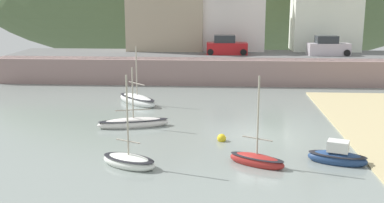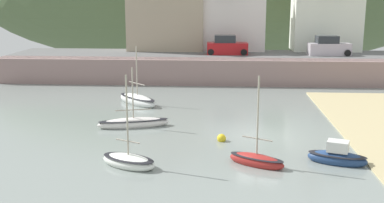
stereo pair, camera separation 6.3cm
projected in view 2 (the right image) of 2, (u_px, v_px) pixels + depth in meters
ground at (311, 200)px, 19.16m from camera, size 48.00×41.00×0.61m
quay_seawall at (246, 69)px, 45.34m from camera, size 48.00×9.40×2.40m
waterfront_building_left at (167, 3)px, 52.06m from camera, size 8.47×5.97×9.93m
waterfront_building_centre at (227, 12)px, 51.85m from camera, size 8.32×5.02×7.97m
waterfront_building_right at (327, 7)px, 51.04m from camera, size 7.38×4.50×9.08m
sailboat_nearest_shore at (256, 160)px, 23.55m from camera, size 3.00×2.21×4.67m
sailboat_tall_mast at (133, 123)px, 30.44m from camera, size 4.69×2.26×4.02m
dinghy_open_wooden at (337, 157)px, 23.81m from camera, size 3.13×2.04×1.35m
sailboat_far_left at (128, 161)px, 23.42m from camera, size 3.27×2.52×4.74m
sailboat_white_hull at (137, 100)px, 36.92m from camera, size 3.97×4.00×4.70m
parked_car_near_slipway at (227, 46)px, 48.18m from camera, size 4.15×1.82×1.95m
parked_car_by_wall at (329, 47)px, 47.53m from camera, size 4.18×1.91×1.95m
mooring_buoy at (222, 138)px, 27.49m from camera, size 0.53×0.53×0.53m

